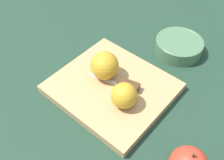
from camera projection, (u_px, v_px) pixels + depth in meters
name	position (u px, v px, depth m)	size (l,w,h in m)	color
ground_plane	(112.00, 90.00, 0.74)	(4.00, 4.00, 0.00)	#1E3828
cutting_board	(112.00, 88.00, 0.73)	(0.34, 0.32, 0.02)	tan
apple_half_left	(124.00, 95.00, 0.65)	(0.07, 0.07, 0.07)	gold
apple_half_right	(105.00, 66.00, 0.72)	(0.08, 0.08, 0.08)	gold
knife	(126.00, 85.00, 0.71)	(0.15, 0.03, 0.02)	silver
bowl	(179.00, 45.00, 0.83)	(0.15, 0.15, 0.04)	#4C704C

